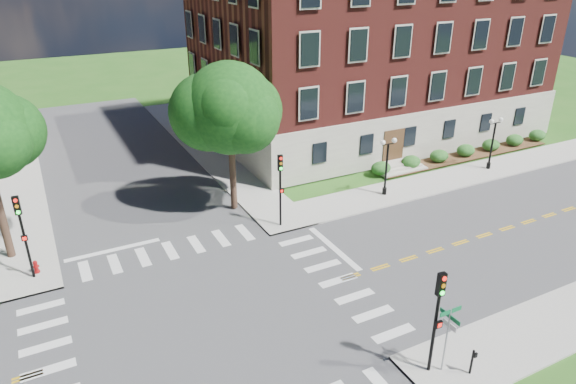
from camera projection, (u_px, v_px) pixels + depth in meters
name	position (u px, v px, depth m)	size (l,w,h in m)	color
ground	(211.00, 320.00, 24.61)	(160.00, 160.00, 0.00)	#255919
road_ew	(211.00, 320.00, 24.61)	(90.00, 12.00, 0.01)	#3D3D3F
road_ns	(211.00, 320.00, 24.61)	(12.00, 90.00, 0.01)	#3D3D3F
sidewalk_ne	(323.00, 162.00, 43.41)	(34.00, 34.00, 0.12)	#9E9B93
crosswalk_east	(338.00, 281.00, 27.61)	(2.20, 10.20, 0.02)	silver
stop_bar_east	(334.00, 248.00, 30.70)	(0.40, 5.50, 0.00)	silver
main_building	(367.00, 44.00, 48.89)	(30.60, 22.40, 16.50)	#A29C8F
shrub_row	(465.00, 158.00, 44.57)	(18.00, 2.00, 1.30)	#194B1A
tree_d	(230.00, 108.00, 32.54)	(5.93, 5.93, 9.99)	#312318
traffic_signal_se	(437.00, 311.00, 20.20)	(0.34, 0.38, 4.80)	black
traffic_signal_ne	(280.00, 181.00, 31.83)	(0.37, 0.43, 4.80)	black
traffic_signal_nw	(22.00, 227.00, 26.45)	(0.35, 0.39, 4.80)	black
twin_lamp_west	(387.00, 163.00, 36.43)	(1.36, 0.36, 4.23)	black
twin_lamp_east	(493.00, 140.00, 40.98)	(1.36, 0.36, 4.23)	black
street_sign_pole	(448.00, 328.00, 20.60)	(1.10, 1.10, 3.10)	gray
push_button_post	(472.00, 361.00, 21.02)	(0.14, 0.21, 1.20)	black
fire_hydrant	(36.00, 267.00, 27.98)	(0.35, 0.35, 0.75)	maroon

